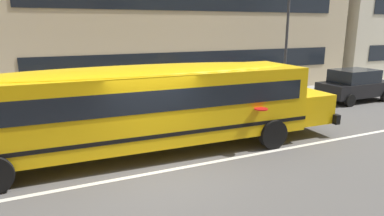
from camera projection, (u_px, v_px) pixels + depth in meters
ground_plane at (159, 172)px, 9.17m from camera, size 400.00×400.00×0.00m
sidewalk_far at (108, 112)px, 15.45m from camera, size 120.00×3.00×0.01m
lane_centreline at (159, 172)px, 9.17m from camera, size 110.00×0.16×0.01m
school_bus at (150, 102)px, 10.23m from camera, size 12.12×3.08×2.70m
parked_car_black_past_driveway at (355, 85)px, 17.58m from camera, size 3.93×1.94×1.64m
street_lamp at (288, 16)px, 17.56m from camera, size 0.44×0.44×6.80m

